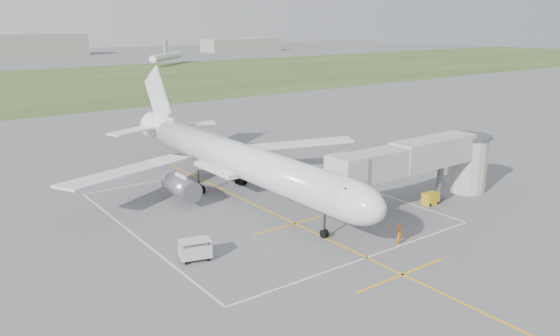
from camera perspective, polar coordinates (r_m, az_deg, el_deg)
ground at (r=62.30m, az=-4.14°, el=-3.15°), size 700.00×700.00×0.00m
grass_strip at (r=183.85m, az=-26.66°, el=7.53°), size 700.00×120.00×0.02m
apron_markings at (r=57.73m, az=-1.03°, el=-4.62°), size 28.20×60.00×0.01m
airliner at (r=61.68m, az=-4.60°, el=0.90°), size 38.93×46.75×13.52m
jet_bridge at (r=61.51m, az=15.25°, el=0.70°), size 23.40×5.00×7.20m
gpu_unit at (r=62.11m, az=15.45°, el=-3.11°), size 1.81×1.33×1.31m
baggage_cart at (r=46.90m, az=-8.85°, el=-8.45°), size 2.91×2.19×1.80m
ramp_worker_nose at (r=50.53m, az=12.36°, el=-6.88°), size 0.78×0.67×1.80m
ramp_worker_wing at (r=62.82m, az=-9.91°, el=-2.44°), size 0.94×0.86×1.55m
distant_aircraft at (r=218.13m, az=-26.92°, el=9.43°), size 160.26×59.11×8.85m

